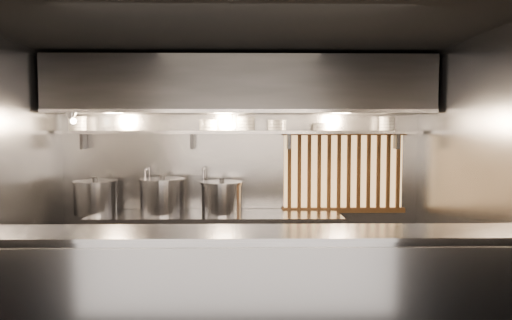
{
  "coord_description": "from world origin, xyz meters",
  "views": [
    {
      "loc": [
        0.1,
        -4.81,
        1.94
      ],
      "look_at": [
        0.18,
        0.55,
        1.59
      ],
      "focal_mm": 35.0,
      "sensor_mm": 36.0,
      "label": 1
    }
  ],
  "objects_px": {
    "pendant_bulb": "(232,125)",
    "stock_pot_left": "(95,197)",
    "stock_pot_right": "(222,198)",
    "stock_pot_mid": "(162,196)",
    "heat_lamp": "(71,116)"
  },
  "relations": [
    {
      "from": "stock_pot_left",
      "to": "stock_pot_right",
      "type": "relative_size",
      "value": 1.22
    },
    {
      "from": "stock_pot_right",
      "to": "stock_pot_mid",
      "type": "bearing_deg",
      "value": 177.87
    },
    {
      "from": "pendant_bulb",
      "to": "stock_pot_mid",
      "type": "relative_size",
      "value": 0.29
    },
    {
      "from": "pendant_bulb",
      "to": "stock_pot_right",
      "type": "height_order",
      "value": "pendant_bulb"
    },
    {
      "from": "heat_lamp",
      "to": "stock_pot_left",
      "type": "relative_size",
      "value": 0.52
    },
    {
      "from": "stock_pot_mid",
      "to": "pendant_bulb",
      "type": "bearing_deg",
      "value": 3.49
    },
    {
      "from": "stock_pot_left",
      "to": "stock_pot_mid",
      "type": "height_order",
      "value": "stock_pot_mid"
    },
    {
      "from": "pendant_bulb",
      "to": "stock_pot_left",
      "type": "height_order",
      "value": "pendant_bulb"
    },
    {
      "from": "pendant_bulb",
      "to": "stock_pot_left",
      "type": "bearing_deg",
      "value": -179.16
    },
    {
      "from": "pendant_bulb",
      "to": "stock_pot_right",
      "type": "xyz_separation_m",
      "value": [
        -0.12,
        -0.08,
        -0.86
      ]
    },
    {
      "from": "heat_lamp",
      "to": "stock_pot_mid",
      "type": "relative_size",
      "value": 0.54
    },
    {
      "from": "heat_lamp",
      "to": "stock_pot_left",
      "type": "distance_m",
      "value": 1.03
    },
    {
      "from": "stock_pot_mid",
      "to": "stock_pot_right",
      "type": "bearing_deg",
      "value": -2.13
    },
    {
      "from": "pendant_bulb",
      "to": "stock_pot_right",
      "type": "distance_m",
      "value": 0.88
    },
    {
      "from": "stock_pot_mid",
      "to": "stock_pot_right",
      "type": "height_order",
      "value": "stock_pot_mid"
    }
  ]
}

